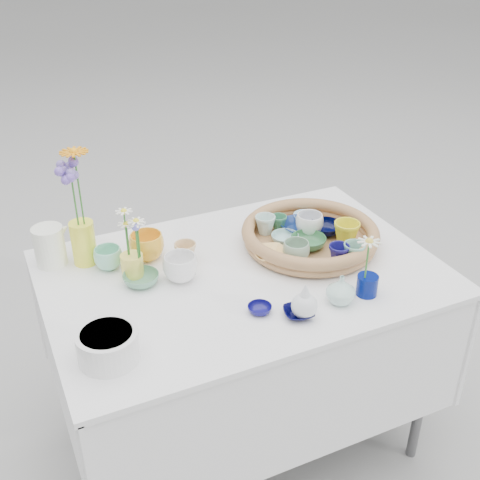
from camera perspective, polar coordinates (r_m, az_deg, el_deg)
name	(u,v)px	position (r m, az deg, el deg)	size (l,w,h in m)	color
ground	(242,437)	(2.45, 0.21, -18.14)	(80.00, 80.00, 0.00)	#A6A6A6
display_table	(242,437)	(2.45, 0.21, -18.14)	(1.26, 0.86, 0.77)	white
wicker_tray	(310,236)	(2.09, 6.65, 0.39)	(0.47, 0.47, 0.08)	brown
tray_ceramic_0	(296,226)	(2.16, 5.36, 1.32)	(0.12, 0.12, 0.03)	navy
tray_ceramic_1	(326,228)	(2.15, 8.15, 1.09)	(0.12, 0.12, 0.04)	black
tray_ceramic_2	(346,233)	(2.08, 10.05, 0.63)	(0.09, 0.09, 0.08)	yellow
tray_ceramic_3	(308,242)	(2.05, 6.49, -0.21)	(0.12, 0.12, 0.04)	#356F42
tray_ceramic_4	(296,252)	(1.96, 5.33, -1.10)	(0.09, 0.09, 0.07)	#86A68D
tray_ceramic_5	(285,238)	(2.07, 4.28, 0.15)	(0.09, 0.09, 0.03)	#9CCBC6
tray_ceramic_6	(265,225)	(2.12, 2.40, 1.45)	(0.07, 0.07, 0.07)	silver
tray_ceramic_7	(309,224)	(2.12, 6.59, 1.50)	(0.10, 0.10, 0.08)	white
tray_ceramic_8	(305,218)	(2.22, 6.20, 2.11)	(0.09, 0.09, 0.03)	#B0E1FB
tray_ceramic_9	(339,254)	(1.97, 9.35, -1.33)	(0.07, 0.07, 0.06)	navy
tray_ceramic_10	(270,254)	(1.98, 2.83, -1.35)	(0.11, 0.11, 0.03)	#FFCD71
tray_ceramic_11	(354,253)	(1.98, 10.75, -1.20)	(0.07, 0.07, 0.07)	#77BCA3
tray_ceramic_12	(279,223)	(2.15, 3.69, 1.66)	(0.06, 0.06, 0.05)	#3C8459
loose_ceramic_0	(147,246)	(2.02, -8.84, -0.60)	(0.12, 0.12, 0.09)	yellow
loose_ceramic_1	(185,252)	(1.99, -5.19, -1.18)	(0.07, 0.07, 0.07)	#DBB681
loose_ceramic_2	(141,279)	(1.91, -9.36, -3.68)	(0.11, 0.11, 0.04)	#599472
loose_ceramic_3	(180,268)	(1.90, -5.68, -2.64)	(0.11, 0.11, 0.09)	white
loose_ceramic_4	(260,309)	(1.76, 1.88, -6.56)	(0.07, 0.07, 0.02)	#0E0B5B
loose_ceramic_5	(108,258)	(2.00, -12.39, -1.70)	(0.09, 0.09, 0.07)	#8BDEBB
loose_ceramic_6	(299,313)	(1.76, 5.60, -6.89)	(0.09, 0.09, 0.02)	black
fluted_bowl	(108,346)	(1.62, -12.42, -9.75)	(0.16, 0.16, 0.08)	white
bud_vase_paleblue	(305,300)	(1.73, 6.16, -5.67)	(0.08, 0.08, 0.12)	silver
bud_vase_seafoam	(341,290)	(1.81, 9.55, -4.66)	(0.09, 0.09, 0.09)	#AFD5CA
bud_vase_cobalt	(367,285)	(1.87, 11.96, -4.21)	(0.07, 0.07, 0.07)	#020F5D
single_daisy	(367,260)	(1.81, 11.96, -1.87)	(0.08, 0.08, 0.14)	white
tall_vase_yellow	(84,243)	(2.03, -14.61, -0.25)	(0.08, 0.08, 0.15)	#FDFB3A
gerbera	(79,189)	(1.93, -15.00, 4.69)	(0.10, 0.10, 0.26)	orange
hydrangea	(75,199)	(1.94, -15.42, 3.78)	(0.07, 0.07, 0.26)	#7151BE
white_pitcher	(50,246)	(2.05, -17.61, -0.55)	(0.14, 0.10, 0.13)	white
daisy_cup	(132,265)	(1.94, -10.18, -2.39)	(0.07, 0.07, 0.08)	#FFE957
daisy_posy	(133,233)	(1.87, -10.13, 0.66)	(0.08, 0.08, 0.16)	white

